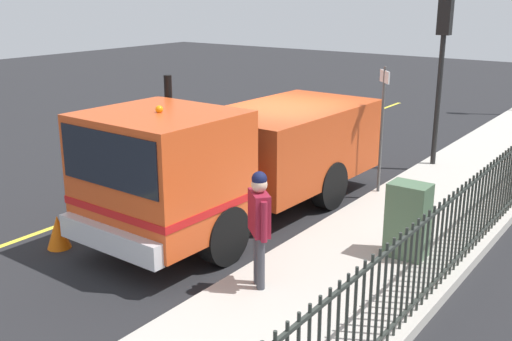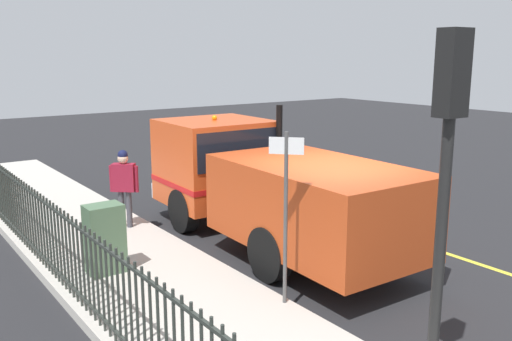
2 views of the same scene
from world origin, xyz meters
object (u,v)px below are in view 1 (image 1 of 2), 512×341
(worker_standing, at_px, (259,217))
(traffic_cone, at_px, (58,232))
(traffic_light_near, at_px, (443,47))
(street_sign, at_px, (382,116))
(work_truck, at_px, (232,154))
(utility_cabinet, at_px, (408,220))

(worker_standing, distance_m, traffic_cone, 3.88)
(traffic_light_near, height_order, street_sign, traffic_light_near)
(work_truck, distance_m, traffic_light_near, 6.07)
(worker_standing, xyz_separation_m, traffic_light_near, (-0.26, 7.61, 1.73))
(work_truck, relative_size, street_sign, 2.63)
(work_truck, bearing_deg, worker_standing, 136.99)
(utility_cabinet, distance_m, street_sign, 3.37)
(work_truck, xyz_separation_m, utility_cabinet, (3.33, 0.14, -0.57))
(traffic_light_near, bearing_deg, traffic_cone, 68.88)
(work_truck, bearing_deg, utility_cabinet, -175.79)
(traffic_light_near, xyz_separation_m, utility_cabinet, (1.54, -5.44, -2.17))
(traffic_light_near, height_order, traffic_cone, traffic_light_near)
(worker_standing, xyz_separation_m, utility_cabinet, (1.28, 2.17, -0.44))
(traffic_light_near, bearing_deg, street_sign, 88.17)
(worker_standing, bearing_deg, utility_cabinet, -79.49)
(worker_standing, xyz_separation_m, street_sign, (-0.44, 4.89, 0.56))
(utility_cabinet, relative_size, street_sign, 0.46)
(utility_cabinet, bearing_deg, street_sign, 122.28)
(utility_cabinet, bearing_deg, traffic_light_near, 105.83)
(utility_cabinet, bearing_deg, traffic_cone, -151.28)
(traffic_light_near, distance_m, traffic_cone, 9.27)
(traffic_light_near, relative_size, street_sign, 1.51)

